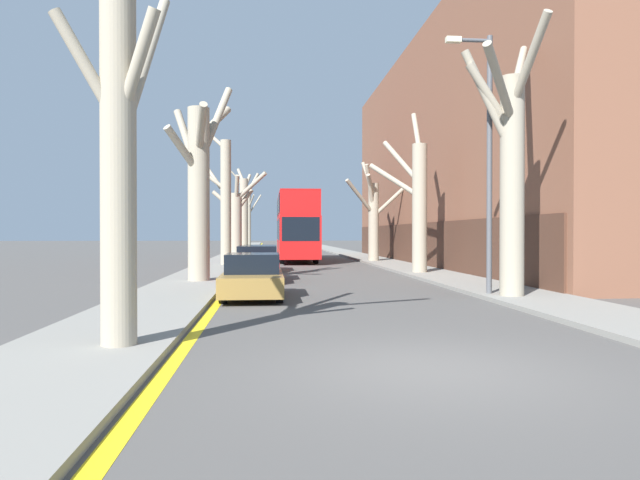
{
  "coord_description": "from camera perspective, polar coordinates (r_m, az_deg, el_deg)",
  "views": [
    {
      "loc": [
        -2.25,
        -7.68,
        1.88
      ],
      "look_at": [
        0.74,
        25.78,
        1.51
      ],
      "focal_mm": 32.0,
      "sensor_mm": 36.0,
      "label": 1
    }
  ],
  "objects": [
    {
      "name": "ground_plane",
      "position": [
        8.22,
        11.2,
        -12.59
      ],
      "size": [
        300.0,
        300.0,
        0.0
      ],
      "primitive_type": "plane",
      "color": "#4C4947"
    },
    {
      "name": "sidewalk_left",
      "position": [
        57.78,
        -7.98,
        -1.19
      ],
      "size": [
        2.64,
        120.0,
        0.12
      ],
      "primitive_type": "cube",
      "color": "gray",
      "rests_on": "ground"
    },
    {
      "name": "sidewalk_right",
      "position": [
        58.18,
        2.19,
        -1.17
      ],
      "size": [
        2.64,
        120.0,
        0.12
      ],
      "primitive_type": "cube",
      "color": "gray",
      "rests_on": "ground"
    },
    {
      "name": "building_facade_right",
      "position": [
        37.24,
        16.7,
        8.27
      ],
      "size": [
        10.08,
        37.27,
        13.73
      ],
      "color": "brown",
      "rests_on": "ground"
    },
    {
      "name": "kerb_line_stripe",
      "position": [
        57.73,
        -6.5,
        -1.24
      ],
      "size": [
        0.24,
        120.0,
        0.01
      ],
      "primitive_type": "cube",
      "color": "yellow",
      "rests_on": "ground"
    },
    {
      "name": "street_tree_left_0",
      "position": [
        9.71,
        -19.26,
        9.51
      ],
      "size": [
        2.43,
        3.43,
        7.82
      ],
      "color": "gray",
      "rests_on": "ground"
    },
    {
      "name": "street_tree_left_1",
      "position": [
        22.05,
        -11.96,
        5.64
      ],
      "size": [
        2.34,
        4.59,
        7.77
      ],
      "color": "gray",
      "rests_on": "ground"
    },
    {
      "name": "street_tree_left_2",
      "position": [
        33.21,
        -9.55,
        4.04
      ],
      "size": [
        2.15,
        2.64,
        7.93
      ],
      "color": "gray",
      "rests_on": "ground"
    },
    {
      "name": "street_tree_left_3",
      "position": [
        44.15,
        -8.33,
        2.05
      ],
      "size": [
        4.35,
        1.94,
        6.6
      ],
      "color": "gray",
      "rests_on": "ground"
    },
    {
      "name": "street_tree_left_4",
      "position": [
        56.12,
        -7.59,
        2.85
      ],
      "size": [
        2.31,
        2.25,
        8.35
      ],
      "color": "gray",
      "rests_on": "ground"
    },
    {
      "name": "street_tree_left_5",
      "position": [
        67.68,
        -7.17,
        2.6
      ],
      "size": [
        3.6,
        2.87,
        9.26
      ],
      "color": "gray",
      "rests_on": "ground"
    },
    {
      "name": "street_tree_right_0",
      "position": [
        17.18,
        18.54,
        7.11
      ],
      "size": [
        3.23,
        4.63,
        8.07
      ],
      "color": "gray",
      "rests_on": "ground"
    },
    {
      "name": "street_tree_right_1",
      "position": [
        26.7,
        9.7,
        3.74
      ],
      "size": [
        2.47,
        2.14,
        7.63
      ],
      "color": "gray",
      "rests_on": "ground"
    },
    {
      "name": "street_tree_right_2",
      "position": [
        37.61,
        5.39,
        2.53
      ],
      "size": [
        4.76,
        2.47,
        6.71
      ],
      "color": "gray",
      "rests_on": "ground"
    },
    {
      "name": "double_decker_bus",
      "position": [
        39.19,
        -2.4,
        1.64
      ],
      "size": [
        2.51,
        11.38,
        4.55
      ],
      "color": "red",
      "rests_on": "ground"
    },
    {
      "name": "parked_car_0",
      "position": [
        16.86,
        -6.75,
        -3.67
      ],
      "size": [
        1.75,
        4.1,
        1.29
      ],
      "color": "olive",
      "rests_on": "ground"
    },
    {
      "name": "parked_car_1",
      "position": [
        23.03,
        -6.31,
        -2.42
      ],
      "size": [
        1.73,
        4.44,
        1.39
      ],
      "color": "maroon",
      "rests_on": "ground"
    },
    {
      "name": "parked_car_2",
      "position": [
        29.21,
        -6.06,
        -1.84
      ],
      "size": [
        1.88,
        4.0,
        1.3
      ],
      "color": "olive",
      "rests_on": "ground"
    },
    {
      "name": "lamp_post",
      "position": [
        17.65,
        16.28,
        8.51
      ],
      "size": [
        1.4,
        0.2,
        7.7
      ],
      "color": "#4C4F54",
      "rests_on": "ground"
    }
  ]
}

